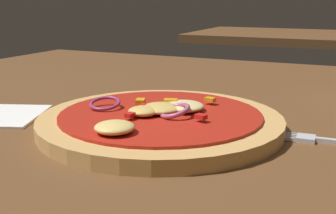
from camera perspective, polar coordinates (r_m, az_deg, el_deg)
dining_table at (r=0.50m, az=4.79°, el=-3.96°), size 1.25×1.04×0.03m
pizza at (r=0.47m, az=-1.06°, el=-1.78°), size 0.27×0.27×0.03m
background_table at (r=1.89m, az=14.25°, el=9.14°), size 0.67×0.54×0.03m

